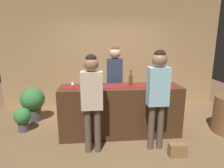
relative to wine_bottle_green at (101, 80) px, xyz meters
The scene contains 14 objects.
ground_plane 1.16m from the wine_bottle_green, 14.00° to the right, with size 10.00×10.00×0.00m, color brown.
back_wall 1.88m from the wine_bottle_green, 78.23° to the left, with size 6.00×0.12×2.90m, color tan.
bar_counter 0.72m from the wine_bottle_green, 14.00° to the right, with size 2.31×0.60×0.98m, color #472B19.
counter_runner_cloth 0.40m from the wine_bottle_green, 14.00° to the right, with size 2.20×0.28×0.01m, color maroon.
wine_bottle_green is the anchor object (origin of this frame).
wine_bottle_amber 0.57m from the wine_bottle_green, ahead, with size 0.07×0.07×0.30m.
wine_glass_near_customer 1.34m from the wine_bottle_green, ahead, with size 0.07×0.07×0.14m.
wine_glass_mid_counter 0.55m from the wine_bottle_green, 158.30° to the right, with size 0.07×0.07×0.14m.
bartender 0.59m from the wine_bottle_green, 55.93° to the left, with size 0.36×0.25×1.72m.
customer_sipping 1.13m from the wine_bottle_green, 36.43° to the right, with size 0.34×0.24×1.70m.
customer_browsing 0.69m from the wine_bottle_green, 103.69° to the right, with size 0.34×0.23×1.64m.
potted_plant_tall 1.82m from the wine_bottle_green, 154.10° to the left, with size 0.54×0.54×0.79m.
potted_plant_small 1.79m from the wine_bottle_green, behind, with size 0.34×0.34×0.50m.
handbag 1.81m from the wine_bottle_green, 38.34° to the right, with size 0.28×0.14×0.22m, color olive.
Camera 1 is at (-0.50, -3.55, 1.88)m, focal length 31.26 mm.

